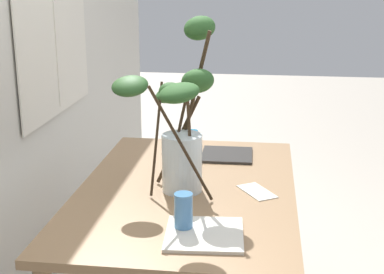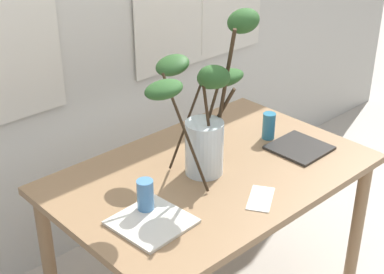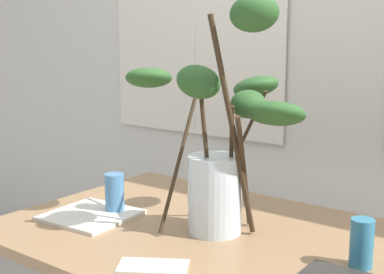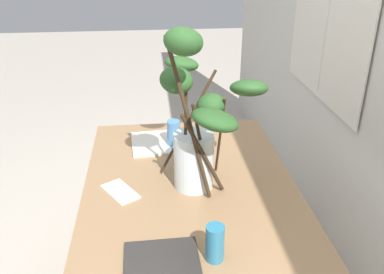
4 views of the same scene
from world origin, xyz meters
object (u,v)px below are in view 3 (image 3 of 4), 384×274
Objects in this scene: dining_table at (220,265)px; plate_square_left at (91,215)px; drinking_glass_blue_left at (115,194)px; vase_with_branches at (224,139)px; drinking_glass_blue_right at (362,243)px.

plate_square_left is at bearing -164.35° from dining_table.
dining_table is at bearing 6.44° from drinking_glass_blue_left.
vase_with_branches is 0.49m from drinking_glass_blue_right.
drinking_glass_blue_left is 0.11m from plate_square_left.
plate_square_left is (-0.43, -0.15, -0.28)m from vase_with_branches.
drinking_glass_blue_right is at bearing 0.75° from vase_with_branches.
plate_square_left is (-0.86, -0.16, -0.06)m from drinking_glass_blue_right.
drinking_glass_blue_left is at bearing -169.28° from vase_with_branches.
dining_table is 10.03× the size of drinking_glass_blue_left.
vase_with_branches is at bearing 10.72° from drinking_glass_blue_left.
vase_with_branches is 5.53× the size of drinking_glass_blue_right.
dining_table is 0.39m from vase_with_branches.
drinking_glass_blue_right is (0.83, 0.08, -0.00)m from drinking_glass_blue_left.
vase_with_branches reaches higher than dining_table.
dining_table is at bearing -65.71° from vase_with_branches.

